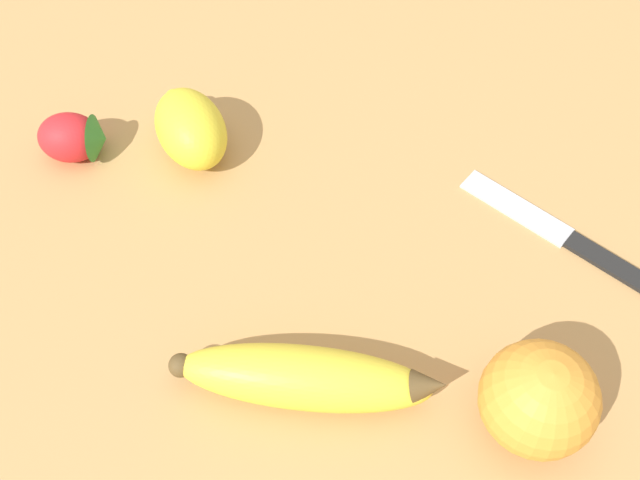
% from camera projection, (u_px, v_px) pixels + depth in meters
% --- Properties ---
extents(ground_plane, '(3.00, 3.00, 0.00)m').
position_uv_depth(ground_plane, '(327.00, 280.00, 0.57)').
color(ground_plane, tan).
extents(banana, '(0.18, 0.11, 0.04)m').
position_uv_depth(banana, '(307.00, 378.00, 0.50)').
color(banana, yellow).
rests_on(banana, ground_plane).
extents(orange, '(0.08, 0.08, 0.08)m').
position_uv_depth(orange, '(539.00, 399.00, 0.47)').
color(orange, orange).
rests_on(orange, ground_plane).
extents(strawberry, '(0.07, 0.06, 0.04)m').
position_uv_depth(strawberry, '(75.00, 138.00, 0.62)').
color(strawberry, red).
rests_on(strawberry, ground_plane).
extents(lemon, '(0.10, 0.09, 0.06)m').
position_uv_depth(lemon, '(191.00, 128.00, 0.62)').
color(lemon, yellow).
rests_on(lemon, ground_plane).
extents(paring_knife, '(0.17, 0.04, 0.01)m').
position_uv_depth(paring_knife, '(564.00, 235.00, 0.59)').
color(paring_knife, silver).
rests_on(paring_knife, ground_plane).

